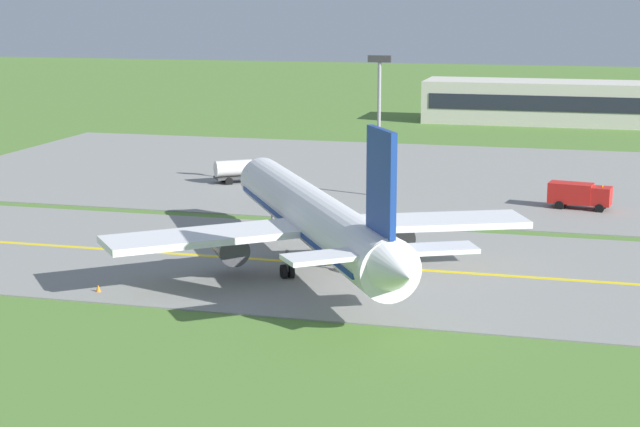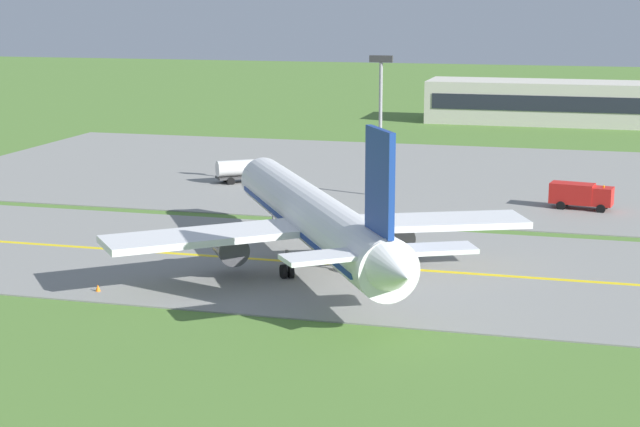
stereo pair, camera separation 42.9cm
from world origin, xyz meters
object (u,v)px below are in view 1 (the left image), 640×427
Objects in this scene: airplane_lead at (315,218)px; apron_light_mast at (379,108)px; service_truck_fuel at (241,170)px; service_truck_baggage at (579,194)px.

apron_light_mast reaches higher than airplane_lead.
service_truck_fuel is at bearing 166.04° from apron_light_mast.
airplane_lead is at bearing -87.46° from apron_light_mast.
apron_light_mast reaches higher than service_truck_fuel.
airplane_lead is at bearing -123.27° from service_truck_baggage.
apron_light_mast is (16.52, -4.11, 7.79)m from service_truck_fuel.
service_truck_baggage is 0.43× the size of apron_light_mast.
airplane_lead is 34.94m from service_truck_baggage.
apron_light_mast is at bearing -13.96° from service_truck_fuel.
service_truck_baggage is 21.95m from apron_light_mast.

